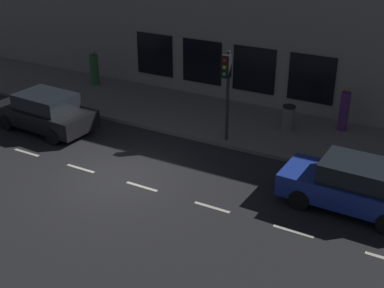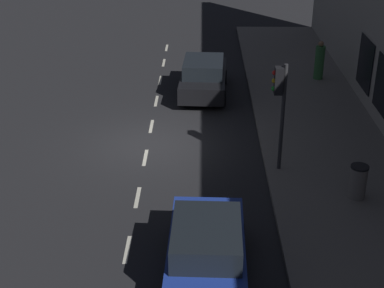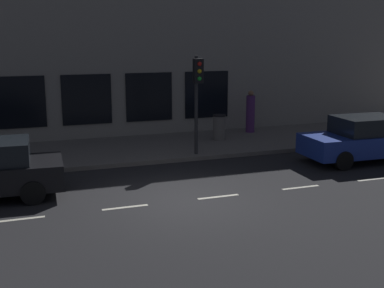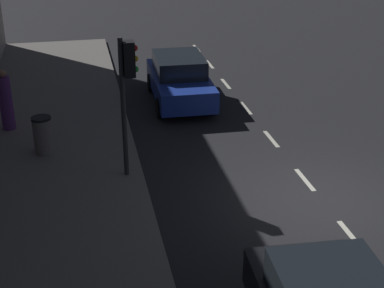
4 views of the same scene
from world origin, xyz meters
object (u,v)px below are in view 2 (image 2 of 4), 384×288
at_px(parked_car_1, 203,77).
at_px(trash_bin, 358,181).
at_px(pedestrian_1, 319,62).
at_px(parked_car_0, 206,251).
at_px(traffic_light, 280,96).

relative_size(parked_car_1, trash_bin, 4.26).
xyz_separation_m(pedestrian_1, trash_bin, (-0.75, -10.44, -0.28)).
bearing_deg(parked_car_0, traffic_light, 68.71).
distance_m(traffic_light, trash_bin, 3.43).
distance_m(parked_car_1, pedestrian_1, 5.51).
distance_m(traffic_light, parked_car_0, 6.09).
distance_m(parked_car_0, pedestrian_1, 14.97).
height_order(traffic_light, parked_car_0, traffic_light).
relative_size(pedestrian_1, trash_bin, 1.70).
bearing_deg(parked_car_0, parked_car_1, 91.76).
bearing_deg(parked_car_0, trash_bin, 40.51).
bearing_deg(trash_bin, parked_car_1, 117.16).
height_order(pedestrian_1, trash_bin, pedestrian_1).
relative_size(parked_car_0, parked_car_1, 0.96).
distance_m(parked_car_0, trash_bin, 5.72).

